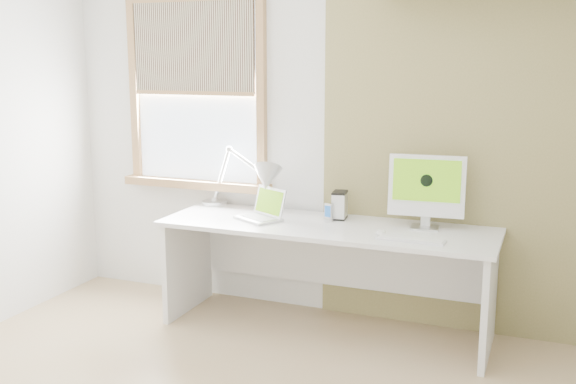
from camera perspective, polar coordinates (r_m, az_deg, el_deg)
The scene contains 11 objects.
room at distance 3.11m, azimuth -7.18°, elevation 1.93°, with size 4.04×3.54×2.64m.
accent_wall at distance 4.48m, azimuth 15.38°, elevation 4.44°, with size 2.00×0.02×2.60m, color olive.
window at distance 5.06m, azimuth -7.84°, elevation 8.25°, with size 1.20×0.14×1.42m.
desk at distance 4.52m, azimuth 3.49°, elevation -5.02°, with size 2.20×0.70×0.73m.
desk_lamp at distance 4.69m, azimuth -2.72°, elevation 0.99°, with size 0.75×0.46×0.45m.
laptop at distance 4.56m, azimuth -2.14°, elevation -1.65°, with size 0.37×0.35×0.21m.
phone_dock at distance 4.49m, azimuth 3.40°, elevation -2.09°, with size 0.08×0.08×0.12m.
external_drive at distance 4.57m, azimuth 4.39°, elevation -1.12°, with size 0.11×0.16×0.19m.
imac at distance 4.36m, azimuth 11.66°, elevation 0.38°, with size 0.49×0.17×0.47m.
keyboard at distance 4.09m, azimuth 10.35°, elevation -3.96°, with size 0.41×0.13×0.02m.
mouse at distance 4.20m, azimuth 7.85°, elevation -3.39°, with size 0.06×0.10×0.03m, color white.
Camera 1 is at (1.49, -2.68, 1.80)m, focal length 42.01 mm.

